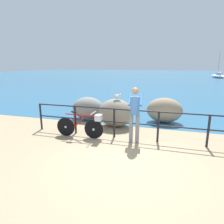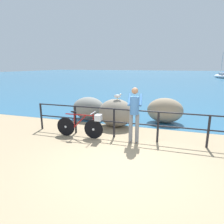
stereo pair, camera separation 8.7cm
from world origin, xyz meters
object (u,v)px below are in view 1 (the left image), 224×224
at_px(seagull, 117,96).
at_px(breakwater_boulder_left, 88,108).
at_px(sailboat, 218,76).
at_px(breakwater_boulder_right, 164,110).
at_px(bicycle, 83,125).
at_px(person_at_railing, 135,113).
at_px(breakwater_boulder_main, 116,113).

bearing_deg(seagull, breakwater_boulder_left, 131.33).
height_order(breakwater_boulder_left, sailboat, sailboat).
xyz_separation_m(breakwater_boulder_left, sailboat, (12.52, 34.80, -0.08)).
bearing_deg(breakwater_boulder_right, seagull, -146.27).
bearing_deg(breakwater_boulder_right, bicycle, -133.66).
relative_size(person_at_railing, breakwater_boulder_main, 1.26).
relative_size(breakwater_boulder_left, breakwater_boulder_right, 0.98).
bearing_deg(breakwater_boulder_left, seagull, -25.27).
height_order(breakwater_boulder_right, sailboat, sailboat).
bearing_deg(sailboat, person_at_railing, 145.62).
xyz_separation_m(bicycle, breakwater_boulder_main, (0.71, 1.55, 0.10)).
bearing_deg(breakwater_boulder_main, sailboat, 72.78).
height_order(breakwater_boulder_right, seagull, seagull).
relative_size(bicycle, breakwater_boulder_main, 1.20).
bearing_deg(breakwater_boulder_left, sailboat, 70.22).
xyz_separation_m(bicycle, breakwater_boulder_right, (2.58, 2.70, 0.07)).
xyz_separation_m(breakwater_boulder_main, breakwater_boulder_left, (-1.51, 0.70, -0.05)).
height_order(bicycle, breakwater_boulder_main, breakwater_boulder_main).
xyz_separation_m(breakwater_boulder_main, seagull, (0.07, -0.05, 0.70)).
distance_m(breakwater_boulder_right, seagull, 2.28).
xyz_separation_m(bicycle, sailboat, (11.71, 37.06, -0.04)).
bearing_deg(bicycle, breakwater_boulder_main, 63.83).
distance_m(breakwater_boulder_main, breakwater_boulder_left, 1.67).
relative_size(breakwater_boulder_main, sailboat, 0.29).
bearing_deg(person_at_railing, bicycle, 84.65).
bearing_deg(bicycle, breakwater_boulder_left, 108.04).
distance_m(breakwater_boulder_right, sailboat, 35.55).
bearing_deg(breakwater_boulder_main, bicycle, -114.58).
distance_m(bicycle, sailboat, 38.86).
relative_size(breakwater_boulder_main, breakwater_boulder_left, 0.95).
bearing_deg(breakwater_boulder_right, sailboat, 75.11).
xyz_separation_m(breakwater_boulder_main, sailboat, (11.01, 35.51, -0.14)).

